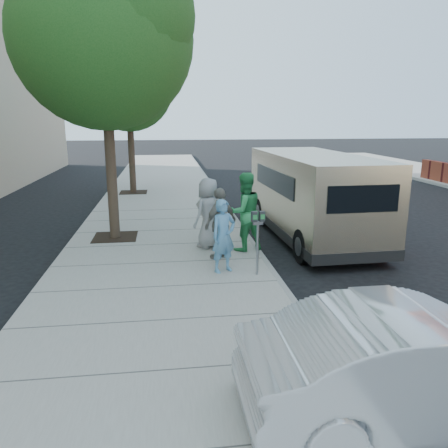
{
  "coord_description": "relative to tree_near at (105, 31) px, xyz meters",
  "views": [
    {
      "loc": [
        -0.83,
        -9.75,
        3.43
      ],
      "look_at": [
        0.43,
        -0.32,
        1.1
      ],
      "focal_mm": 35.0,
      "sensor_mm": 36.0,
      "label": 1
    }
  ],
  "objects": [
    {
      "name": "person_striped_polo",
      "position": [
        2.67,
        -2.27,
        -4.55
      ],
      "size": [
        1.03,
        0.96,
        1.7
      ],
      "primitive_type": "imported",
      "rotation": [
        0.0,
        0.0,
        3.84
      ],
      "color": "gray",
      "rests_on": "sidewalk"
    },
    {
      "name": "person_green_shirt",
      "position": [
        3.34,
        -1.66,
        -4.41
      ],
      "size": [
        1.15,
        1.02,
        1.97
      ],
      "primitive_type": "imported",
      "rotation": [
        0.0,
        0.0,
        3.48
      ],
      "color": "green",
      "rests_on": "sidewalk"
    },
    {
      "name": "sedan",
      "position": [
        4.25,
        -8.05,
        -4.86
      ],
      "size": [
        4.19,
        1.48,
        1.38
      ],
      "primitive_type": "imported",
      "rotation": [
        0.0,
        0.0,
        1.58
      ],
      "color": "silver",
      "rests_on": "ground"
    },
    {
      "name": "person_gray_shirt",
      "position": [
        2.47,
        -1.28,
        -4.5
      ],
      "size": [
        1.03,
        1.02,
        1.8
      ],
      "primitive_type": "imported",
      "rotation": [
        0.0,
        0.0,
        3.89
      ],
      "color": "gray",
      "rests_on": "sidewalk"
    },
    {
      "name": "ground",
      "position": [
        2.25,
        -2.4,
        -5.55
      ],
      "size": [
        120.0,
        120.0,
        0.0
      ],
      "primitive_type": "plane",
      "color": "black",
      "rests_on": "ground"
    },
    {
      "name": "sidewalk",
      "position": [
        1.25,
        -2.4,
        -5.47
      ],
      "size": [
        5.0,
        60.0,
        0.15
      ],
      "primitive_type": "cube",
      "color": "gray",
      "rests_on": "ground"
    },
    {
      "name": "tree_near",
      "position": [
        0.0,
        0.0,
        0.0
      ],
      "size": [
        4.62,
        4.6,
        7.53
      ],
      "color": "black",
      "rests_on": "sidewalk"
    },
    {
      "name": "curb_face",
      "position": [
        3.69,
        -2.4,
        -5.47
      ],
      "size": [
        0.12,
        60.0,
        0.16
      ],
      "primitive_type": "cube",
      "color": "gray",
      "rests_on": "ground"
    },
    {
      "name": "van",
      "position": [
        5.55,
        -0.23,
        -4.26
      ],
      "size": [
        2.4,
        6.61,
        2.43
      ],
      "rotation": [
        0.0,
        0.0,
        0.03
      ],
      "color": "beige",
      "rests_on": "ground"
    },
    {
      "name": "parking_meter",
      "position": [
        3.3,
        -3.48,
        -4.4
      ],
      "size": [
        0.29,
        0.13,
        1.38
      ],
      "rotation": [
        0.0,
        0.0,
        0.13
      ],
      "color": "gray",
      "rests_on": "sidewalk"
    },
    {
      "name": "tree_far",
      "position": [
        -0.0,
        7.6,
        -0.66
      ],
      "size": [
        3.92,
        3.8,
        6.49
      ],
      "color": "black",
      "rests_on": "sidewalk"
    },
    {
      "name": "person_officer",
      "position": [
        2.61,
        -3.19,
        -4.6
      ],
      "size": [
        0.69,
        0.6,
        1.6
      ],
      "primitive_type": "imported",
      "rotation": [
        0.0,
        0.0,
        0.46
      ],
      "color": "#5791B9",
      "rests_on": "sidewalk"
    }
  ]
}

